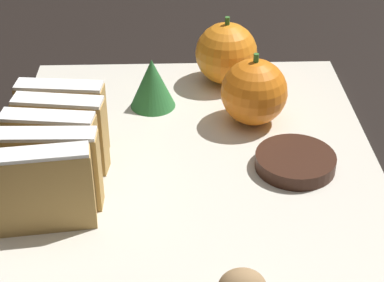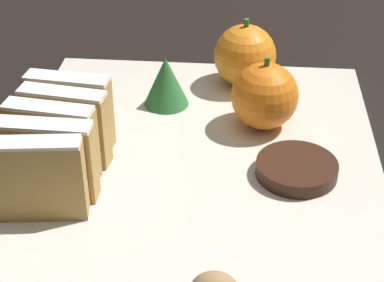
% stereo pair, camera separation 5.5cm
% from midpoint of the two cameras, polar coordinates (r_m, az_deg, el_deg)
% --- Properties ---
extents(ground_plane, '(6.00, 6.00, 0.00)m').
position_cam_midpoint_polar(ground_plane, '(0.57, -2.75, -3.61)').
color(ground_plane, black).
extents(serving_platter, '(0.34, 0.42, 0.01)m').
position_cam_midpoint_polar(serving_platter, '(0.57, -2.76, -3.13)').
color(serving_platter, silver).
rests_on(serving_platter, ground_plane).
extents(stollen_slice_front, '(0.08, 0.03, 0.07)m').
position_cam_midpoint_polar(stollen_slice_front, '(0.50, -16.23, -4.33)').
color(stollen_slice_front, tan).
rests_on(stollen_slice_front, serving_platter).
extents(stollen_slice_second, '(0.08, 0.02, 0.07)m').
position_cam_midpoint_polar(stollen_slice_second, '(0.52, -15.34, -2.60)').
color(stollen_slice_second, tan).
rests_on(stollen_slice_second, serving_platter).
extents(stollen_slice_third, '(0.08, 0.03, 0.07)m').
position_cam_midpoint_polar(stollen_slice_third, '(0.54, -15.23, -1.00)').
color(stollen_slice_third, tan).
rests_on(stollen_slice_third, serving_platter).
extents(stollen_slice_fourth, '(0.08, 0.03, 0.07)m').
position_cam_midpoint_polar(stollen_slice_fourth, '(0.56, -14.27, 0.50)').
color(stollen_slice_fourth, tan).
rests_on(stollen_slice_fourth, serving_platter).
extents(stollen_slice_fifth, '(0.08, 0.03, 0.07)m').
position_cam_midpoint_polar(stollen_slice_fifth, '(0.59, -14.05, 1.87)').
color(stollen_slice_fifth, tan).
rests_on(stollen_slice_fifth, serving_platter).
extents(orange_near, '(0.06, 0.06, 0.07)m').
position_cam_midpoint_polar(orange_near, '(0.62, 3.02, 4.30)').
color(orange_near, orange).
rests_on(orange_near, serving_platter).
extents(orange_far, '(0.07, 0.07, 0.07)m').
position_cam_midpoint_polar(orange_far, '(0.69, 0.79, 7.74)').
color(orange_far, orange).
rests_on(orange_far, serving_platter).
extents(chocolate_cookie, '(0.07, 0.07, 0.01)m').
position_cam_midpoint_polar(chocolate_cookie, '(0.57, 6.47, -1.95)').
color(chocolate_cookie, '#381E14').
rests_on(chocolate_cookie, serving_platter).
extents(evergreen_sprig, '(0.05, 0.05, 0.05)m').
position_cam_midpoint_polar(evergreen_sprig, '(0.65, -5.98, 5.07)').
color(evergreen_sprig, '#2D7538').
rests_on(evergreen_sprig, serving_platter).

